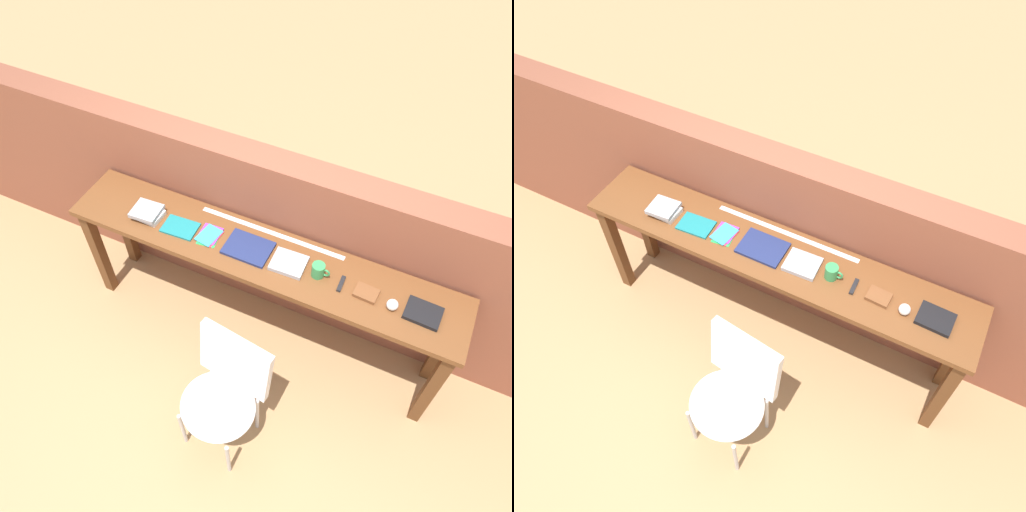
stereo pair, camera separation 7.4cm
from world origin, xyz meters
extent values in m
plane|color=tan|center=(0.00, 0.00, 0.00)|extent=(40.00, 40.00, 0.00)
cube|color=brown|center=(0.00, 0.64, 0.66)|extent=(6.00, 0.20, 1.32)
cube|color=brown|center=(0.00, 0.30, 0.86)|extent=(2.50, 0.44, 0.04)
cube|color=#5B341A|center=(-1.19, 0.14, 0.42)|extent=(0.07, 0.07, 0.84)
cube|color=#5B341A|center=(1.19, 0.14, 0.42)|extent=(0.07, 0.07, 0.84)
cube|color=#5B341A|center=(-1.19, 0.46, 0.42)|extent=(0.07, 0.07, 0.84)
cube|color=#5B341A|center=(1.19, 0.46, 0.42)|extent=(0.07, 0.07, 0.84)
ellipsoid|color=white|center=(0.12, -0.50, 0.45)|extent=(0.49, 0.47, 0.08)
cube|color=white|center=(0.14, -0.31, 0.69)|extent=(0.45, 0.16, 0.40)
cylinder|color=#B2B2B7|center=(-0.06, -0.64, 0.21)|extent=(0.02, 0.02, 0.41)
cylinder|color=#B2B2B7|center=(0.26, -0.68, 0.21)|extent=(0.02, 0.02, 0.41)
cylinder|color=#B2B2B7|center=(-0.03, -0.33, 0.21)|extent=(0.02, 0.02, 0.41)
cylinder|color=#B2B2B7|center=(0.30, -0.37, 0.21)|extent=(0.02, 0.02, 0.41)
cube|color=white|center=(-0.76, 0.26, 0.90)|extent=(0.20, 0.14, 0.03)
cube|color=#9E9EA3|center=(-0.76, 0.26, 0.93)|extent=(0.18, 0.17, 0.03)
cube|color=#19757A|center=(-0.53, 0.26, 0.89)|extent=(0.22, 0.16, 0.01)
cube|color=green|center=(-0.33, 0.28, 0.88)|extent=(0.14, 0.18, 0.00)
cube|color=#E5334C|center=(-0.32, 0.28, 0.88)|extent=(0.12, 0.16, 0.00)
cube|color=purple|center=(-0.34, 0.29, 0.89)|extent=(0.13, 0.15, 0.00)
cube|color=#3399D8|center=(-0.33, 0.28, 0.89)|extent=(0.14, 0.17, 0.00)
cube|color=navy|center=(-0.07, 0.29, 0.89)|extent=(0.28, 0.21, 0.02)
cube|color=#9E9EA3|center=(0.19, 0.29, 0.89)|extent=(0.21, 0.18, 0.03)
cylinder|color=#338C4C|center=(0.37, 0.29, 0.93)|extent=(0.08, 0.08, 0.09)
torus|color=#338C4C|center=(0.42, 0.29, 0.93)|extent=(0.06, 0.01, 0.06)
cube|color=black|center=(0.52, 0.28, 0.89)|extent=(0.03, 0.11, 0.02)
cube|color=brown|center=(0.67, 0.28, 0.89)|extent=(0.14, 0.11, 0.02)
sphere|color=silver|center=(0.82, 0.25, 0.91)|extent=(0.07, 0.07, 0.07)
cube|color=black|center=(0.98, 0.29, 0.89)|extent=(0.20, 0.16, 0.03)
cube|color=silver|center=(0.00, 0.47, 0.88)|extent=(0.95, 0.03, 0.00)
camera|label=1|loc=(0.78, -1.40, 3.19)|focal=35.00mm
camera|label=2|loc=(0.85, -1.36, 3.19)|focal=35.00mm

